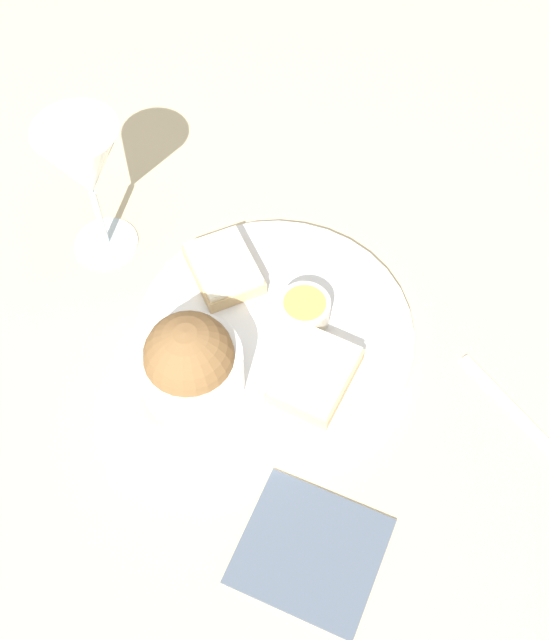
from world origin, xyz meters
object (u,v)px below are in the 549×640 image
cheese_toast_far (224,268)px  napkin (310,550)px  wine_glass (85,166)px  salad_bowl (190,363)px  cheese_toast_near (315,375)px  fork (521,414)px  sauce_ramekin (304,309)px

cheese_toast_far → napkin: bearing=18.0°
wine_glass → napkin: wine_glass is taller
salad_bowl → cheese_toast_near: size_ratio=0.92×
wine_glass → napkin: (0.37, 0.25, -0.13)m
salad_bowl → cheese_toast_far: salad_bowl is taller
napkin → salad_bowl: bearing=-143.8°
wine_glass → fork: (0.22, 0.48, -0.13)m
sauce_ramekin → fork: size_ratio=0.40×
salad_bowl → sauce_ramekin: (-0.09, 0.12, -0.03)m
cheese_toast_near → cheese_toast_far: same height
salad_bowl → sauce_ramekin: 0.15m
cheese_toast_far → fork: 0.37m
napkin → fork: bearing=124.2°
fork → wine_glass: bearing=-114.6°
sauce_ramekin → napkin: (0.26, 0.01, -0.03)m
cheese_toast_far → napkin: size_ratio=0.66×
sauce_ramekin → cheese_toast_near: size_ratio=0.48×
cheese_toast_near → wine_glass: 0.34m
salad_bowl → fork: (0.02, 0.35, -0.06)m
fork → cheese_toast_near: bearing=-97.4°
salad_bowl → cheese_toast_far: (-0.15, 0.02, -0.03)m
salad_bowl → napkin: (0.17, 0.13, -0.06)m
cheese_toast_far → salad_bowl: bearing=-9.3°
sauce_ramekin → napkin: sauce_ramekin is taller
cheese_toast_far → wine_glass: wine_glass is taller
cheese_toast_near → napkin: 0.18m
sauce_ramekin → wine_glass: (-0.11, -0.24, 0.11)m
cheese_toast_far → wine_glass: 0.19m
salad_bowl → cheese_toast_near: (-0.01, 0.13, -0.03)m
cheese_toast_near → wine_glass: size_ratio=0.63×
sauce_ramekin → salad_bowl: bearing=-53.6°
sauce_ramekin → fork: bearing=65.2°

